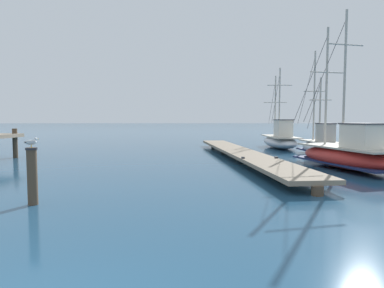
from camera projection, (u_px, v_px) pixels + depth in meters
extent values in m
cube|color=gray|center=(240.00, 152.00, 19.57)|extent=(2.99, 19.34, 0.16)
cylinder|color=#4C3D2D|center=(317.00, 191.00, 10.03)|extent=(0.36, 0.36, 0.29)
cylinder|color=#4C3D2D|center=(266.00, 168.00, 14.81)|extent=(0.36, 0.36, 0.29)
cylinder|color=#4C3D2D|center=(240.00, 156.00, 19.59)|extent=(0.36, 0.36, 0.29)
cylinder|color=#4C3D2D|center=(224.00, 149.00, 24.37)|extent=(0.36, 0.36, 0.29)
cylinder|color=#4C3D2D|center=(213.00, 144.00, 29.15)|extent=(0.36, 0.36, 0.29)
cube|color=#333338|center=(243.00, 158.00, 15.66)|extent=(0.13, 0.21, 0.08)
cube|color=#333338|center=(276.00, 157.00, 15.82)|extent=(0.13, 0.21, 0.08)
ellipsoid|color=#AD2823|center=(346.00, 158.00, 15.52)|extent=(3.22, 6.23, 1.02)
cube|color=#B2AD9E|center=(347.00, 147.00, 15.48)|extent=(2.86, 5.60, 0.08)
cube|color=#19234C|center=(346.00, 163.00, 15.53)|extent=(3.21, 6.12, 0.08)
cube|color=silver|center=(361.00, 136.00, 14.58)|extent=(1.29, 1.78, 1.04)
cube|color=#3D3D42|center=(362.00, 124.00, 14.54)|extent=(1.40, 1.92, 0.06)
cylinder|color=#B2ADA3|center=(345.00, 79.00, 15.54)|extent=(0.11, 0.11, 6.27)
cylinder|color=#B2ADA3|center=(346.00, 45.00, 15.42)|extent=(1.84, 0.43, 0.06)
cylinder|color=#333338|center=(322.00, 76.00, 17.16)|extent=(0.68, 3.20, 4.64)
cylinder|color=#B2ADA3|center=(326.00, 86.00, 16.85)|extent=(0.11, 0.11, 5.83)
cylinder|color=#B2ADA3|center=(327.00, 72.00, 16.80)|extent=(1.84, 0.43, 0.06)
cylinder|color=#333338|center=(309.00, 84.00, 18.35)|extent=(0.63, 2.97, 4.31)
ellipsoid|color=silver|center=(280.00, 142.00, 26.77)|extent=(2.61, 6.90, 0.95)
cube|color=#B2AD9E|center=(280.00, 137.00, 26.74)|extent=(2.30, 6.20, 0.08)
cube|color=silver|center=(283.00, 128.00, 25.68)|extent=(1.19, 1.82, 1.27)
cube|color=#3D3D42|center=(283.00, 120.00, 25.63)|extent=(1.28, 1.96, 0.06)
cylinder|color=#B2ADA3|center=(279.00, 102.00, 26.87)|extent=(0.11, 0.11, 5.42)
cylinder|color=#B2ADA3|center=(280.00, 85.00, 26.78)|extent=(1.97, 0.18, 0.06)
cylinder|color=#333338|center=(275.00, 100.00, 28.31)|extent=(0.20, 2.81, 4.01)
cylinder|color=#B2ADA3|center=(275.00, 106.00, 28.41)|extent=(0.11, 0.11, 4.99)
cylinder|color=#B2ADA3|center=(275.00, 102.00, 28.39)|extent=(1.97, 0.18, 0.06)
cylinder|color=#333338|center=(272.00, 103.00, 29.73)|extent=(0.19, 2.59, 3.69)
ellipsoid|color=silver|center=(320.00, 148.00, 21.38)|extent=(1.65, 4.57, 0.90)
cube|color=#B2AD9E|center=(321.00, 142.00, 21.35)|extent=(1.45, 4.11, 0.08)
cube|color=#19234C|center=(320.00, 151.00, 21.39)|extent=(1.66, 4.48, 0.08)
cube|color=#B7B2A8|center=(325.00, 133.00, 20.62)|extent=(0.80, 1.20, 1.09)
cube|color=#3D3D42|center=(326.00, 123.00, 20.58)|extent=(0.86, 1.29, 0.06)
cylinder|color=#B2ADA3|center=(320.00, 109.00, 21.42)|extent=(0.11, 0.11, 4.03)
cylinder|color=#B2ADA3|center=(320.00, 100.00, 21.38)|extent=(1.43, 0.08, 0.06)
cylinder|color=#333338|center=(314.00, 107.00, 22.49)|extent=(0.05, 2.10, 2.98)
cylinder|color=#B2ADA3|center=(314.00, 96.00, 22.38)|extent=(0.11, 0.11, 5.89)
cylinder|color=#B2ADA3|center=(314.00, 91.00, 22.36)|extent=(1.43, 0.08, 0.06)
cylinder|color=#333338|center=(306.00, 93.00, 23.94)|extent=(0.06, 3.06, 4.36)
cylinder|color=#4C3D2D|center=(15.00, 143.00, 19.83)|extent=(0.28, 0.28, 1.74)
cylinder|color=#4C3D2D|center=(32.00, 176.00, 8.91)|extent=(0.26, 0.26, 1.53)
cylinder|color=#28282D|center=(31.00, 149.00, 8.86)|extent=(0.30, 0.30, 0.06)
cylinder|color=gold|center=(31.00, 146.00, 8.87)|extent=(0.01, 0.01, 0.07)
cylinder|color=gold|center=(31.00, 146.00, 8.83)|extent=(0.01, 0.01, 0.07)
ellipsoid|color=white|center=(31.00, 142.00, 8.84)|extent=(0.30, 0.26, 0.13)
ellipsoid|color=silver|center=(30.00, 142.00, 8.87)|extent=(0.21, 0.16, 0.09)
ellipsoid|color=#383838|center=(25.00, 142.00, 8.80)|extent=(0.07, 0.06, 0.04)
ellipsoid|color=silver|center=(31.00, 142.00, 8.79)|extent=(0.21, 0.16, 0.09)
ellipsoid|color=#383838|center=(26.00, 142.00, 8.73)|extent=(0.07, 0.06, 0.04)
cone|color=white|center=(25.00, 143.00, 8.75)|extent=(0.11, 0.10, 0.07)
sphere|color=white|center=(36.00, 139.00, 8.91)|extent=(0.08, 0.08, 0.08)
cone|color=gold|center=(38.00, 139.00, 8.94)|extent=(0.05, 0.05, 0.02)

